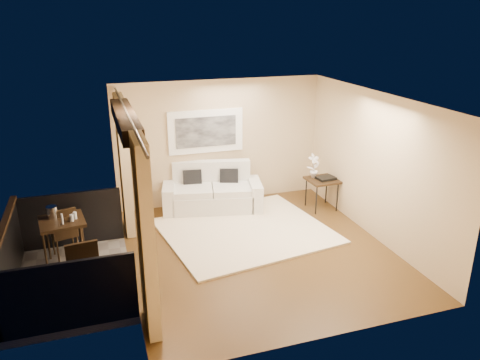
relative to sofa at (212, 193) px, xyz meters
name	(u,v)px	position (x,y,z in m)	size (l,w,h in m)	color
floor	(259,250)	(0.30, -2.09, -0.35)	(5.00, 5.00, 0.00)	#563A19
room_shell	(125,119)	(-1.83, -2.09, 2.17)	(5.00, 6.40, 5.00)	white
balcony	(61,271)	(-3.01, -2.09, -0.17)	(1.81, 2.60, 1.17)	#605B56
curtains	(133,194)	(-1.81, -2.09, 0.98)	(0.16, 4.80, 2.64)	#D9BE86
artwork	(206,132)	(-0.02, 0.37, 1.27)	(1.62, 0.07, 0.92)	white
rug	(245,231)	(0.31, -1.30, -0.33)	(3.01, 2.62, 0.04)	#FFEECD
sofa	(212,193)	(0.00, 0.00, 0.00)	(2.20, 1.29, 0.99)	silver
side_table	(322,182)	(2.23, -0.72, 0.26)	(0.64, 0.64, 0.67)	black
tray	(326,178)	(2.30, -0.75, 0.34)	(0.38, 0.28, 0.05)	black
orchid	(314,166)	(2.09, -0.57, 0.58)	(0.28, 0.19, 0.52)	white
bistro_table	(62,224)	(-2.94, -1.55, 0.39)	(0.78, 0.78, 0.82)	black
balcony_chair_far	(64,230)	(-2.93, -1.34, 0.19)	(0.50, 0.50, 0.94)	black
balcony_chair_near	(85,273)	(-2.61, -2.99, 0.24)	(0.49, 0.49, 1.02)	black
ice_bucket	(52,212)	(-3.08, -1.41, 0.57)	(0.18, 0.18, 0.20)	silver
candle	(62,213)	(-2.92, -1.36, 0.50)	(0.06, 0.06, 0.07)	red
vase	(62,219)	(-2.91, -1.73, 0.56)	(0.04, 0.04, 0.18)	white
glass_a	(72,218)	(-2.77, -1.66, 0.53)	(0.06, 0.06, 0.12)	silver
glass_b	(75,215)	(-2.72, -1.58, 0.53)	(0.06, 0.06, 0.12)	white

